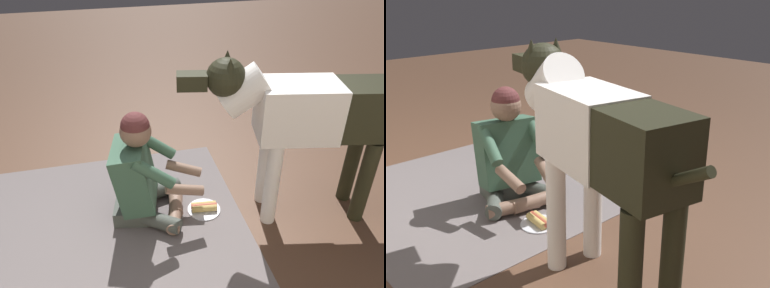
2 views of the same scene
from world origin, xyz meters
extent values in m
plane|color=brown|center=(0.00, 0.00, 0.00)|extent=(13.51, 13.51, 0.00)
cube|color=#675E5E|center=(0.25, 0.31, 0.00)|extent=(1.91, 1.80, 0.01)
cube|color=#464C45|center=(0.07, 0.16, 0.06)|extent=(0.31, 0.38, 0.12)
cylinder|color=#464C45|center=(-0.12, 0.04, 0.07)|extent=(0.41, 0.20, 0.11)
cylinder|color=#836350|center=(-0.25, 0.13, 0.06)|extent=(0.14, 0.37, 0.09)
cylinder|color=#464C45|center=(-0.06, 0.34, 0.07)|extent=(0.39, 0.33, 0.11)
cylinder|color=#836350|center=(-0.22, 0.30, 0.06)|extent=(0.19, 0.37, 0.09)
cube|color=#385B45|center=(0.03, 0.16, 0.35)|extent=(0.36, 0.45, 0.49)
cylinder|color=#385B45|center=(-0.15, 0.02, 0.48)|extent=(0.30, 0.14, 0.24)
cylinder|color=#836350|center=(-0.33, 0.11, 0.30)|extent=(0.28, 0.16, 0.12)
cylinder|color=#385B45|center=(-0.08, 0.36, 0.48)|extent=(0.30, 0.14, 0.24)
cylinder|color=#836350|center=(-0.28, 0.35, 0.30)|extent=(0.27, 0.09, 0.12)
sphere|color=#836350|center=(0.00, 0.17, 0.69)|extent=(0.21, 0.21, 0.21)
sphere|color=#552727|center=(0.00, 0.17, 0.73)|extent=(0.19, 0.19, 0.19)
cylinder|color=silver|center=(-0.87, 0.47, 0.32)|extent=(0.10, 0.10, 0.64)
cylinder|color=silver|center=(-0.92, 0.24, 0.32)|extent=(0.10, 0.10, 0.64)
cylinder|color=black|center=(-1.50, 0.60, 0.32)|extent=(0.10, 0.10, 0.64)
cylinder|color=black|center=(-1.55, 0.37, 0.32)|extent=(0.10, 0.10, 0.64)
cube|color=silver|center=(-1.03, 0.38, 0.83)|extent=(0.57, 0.43, 0.37)
cube|color=black|center=(-1.41, 0.46, 0.83)|extent=(0.50, 0.40, 0.35)
cylinder|color=silver|center=(-0.68, 0.31, 0.97)|extent=(0.41, 0.30, 0.36)
sphere|color=black|center=(-0.56, 0.28, 1.06)|extent=(0.25, 0.25, 0.25)
cube|color=black|center=(-0.36, 0.24, 1.04)|extent=(0.20, 0.15, 0.10)
cone|color=black|center=(-0.56, 0.36, 1.15)|extent=(0.10, 0.10, 0.11)
cone|color=black|center=(-0.59, 0.21, 1.15)|extent=(0.10, 0.10, 0.11)
cylinder|color=black|center=(-1.64, 0.51, 0.79)|extent=(0.33, 0.11, 0.22)
cylinder|color=silver|center=(-0.45, 0.26, 0.01)|extent=(0.24, 0.24, 0.01)
cylinder|color=tan|center=(-0.45, 0.24, 0.04)|extent=(0.19, 0.07, 0.05)
cylinder|color=tan|center=(-0.45, 0.28, 0.04)|extent=(0.19, 0.07, 0.05)
cylinder|color=#B04B36|center=(-0.45, 0.26, 0.04)|extent=(0.20, 0.06, 0.04)
camera|label=1|loc=(0.16, 2.36, 1.94)|focal=35.96mm
camera|label=2|loc=(-2.53, 1.85, 1.49)|focal=42.65mm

